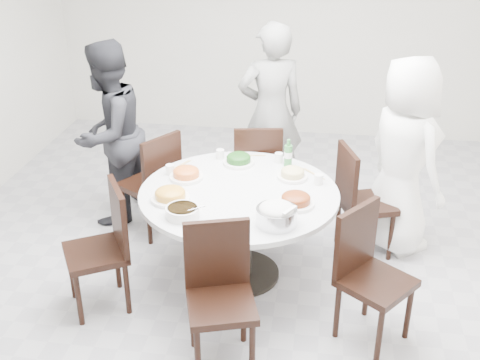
# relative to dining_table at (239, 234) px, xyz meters

# --- Properties ---
(floor) EXTENTS (6.00, 6.00, 0.01)m
(floor) POSITION_rel_dining_table_xyz_m (0.32, 0.18, -0.38)
(floor) COLOR #A9A9AE
(floor) RESTS_ON ground
(wall_back) EXTENTS (6.00, 0.01, 2.80)m
(wall_back) POSITION_rel_dining_table_xyz_m (0.32, 3.18, 1.02)
(wall_back) COLOR silver
(wall_back) RESTS_ON ground
(dining_table) EXTENTS (1.50, 1.50, 0.75)m
(dining_table) POSITION_rel_dining_table_xyz_m (0.00, 0.00, 0.00)
(dining_table) COLOR silver
(dining_table) RESTS_ON floor
(chair_ne) EXTENTS (0.53, 0.53, 0.95)m
(chair_ne) POSITION_rel_dining_table_xyz_m (0.98, 0.51, 0.10)
(chair_ne) COLOR black
(chair_ne) RESTS_ON floor
(chair_n) EXTENTS (0.49, 0.49, 0.95)m
(chair_n) POSITION_rel_dining_table_xyz_m (0.01, 0.97, 0.10)
(chair_n) COLOR black
(chair_n) RESTS_ON floor
(chair_nw) EXTENTS (0.58, 0.58, 0.95)m
(chair_nw) POSITION_rel_dining_table_xyz_m (-0.89, 0.58, 0.10)
(chair_nw) COLOR black
(chair_nw) RESTS_ON floor
(chair_sw) EXTENTS (0.58, 0.58, 0.95)m
(chair_sw) POSITION_rel_dining_table_xyz_m (-0.95, -0.53, 0.10)
(chair_sw) COLOR black
(chair_sw) RESTS_ON floor
(chair_s) EXTENTS (0.53, 0.53, 0.95)m
(chair_s) POSITION_rel_dining_table_xyz_m (0.04, -0.98, 0.10)
(chair_s) COLOR black
(chair_s) RESTS_ON floor
(chair_se) EXTENTS (0.59, 0.59, 0.95)m
(chair_se) POSITION_rel_dining_table_xyz_m (1.01, -0.59, 0.10)
(chair_se) COLOR black
(chair_se) RESTS_ON floor
(diner_right) EXTENTS (0.89, 0.97, 1.66)m
(diner_right) POSITION_rel_dining_table_xyz_m (1.25, 0.65, 0.45)
(diner_right) COLOR white
(diner_right) RESTS_ON floor
(diner_middle) EXTENTS (0.73, 0.60, 1.73)m
(diner_middle) POSITION_rel_dining_table_xyz_m (0.09, 1.41, 0.49)
(diner_middle) COLOR black
(diner_middle) RESTS_ON floor
(diner_left) EXTENTS (0.83, 0.95, 1.66)m
(diner_left) POSITION_rel_dining_table_xyz_m (-1.28, 0.77, 0.45)
(diner_left) COLOR black
(diner_left) RESTS_ON floor
(dish_greens) EXTENTS (0.25, 0.25, 0.07)m
(dish_greens) POSITION_rel_dining_table_xyz_m (-0.08, 0.48, 0.41)
(dish_greens) COLOR white
(dish_greens) RESTS_ON dining_table
(dish_pale) EXTENTS (0.23, 0.23, 0.06)m
(dish_pale) POSITION_rel_dining_table_xyz_m (0.38, 0.28, 0.41)
(dish_pale) COLOR white
(dish_pale) RESTS_ON dining_table
(dish_orange) EXTENTS (0.26, 0.26, 0.07)m
(dish_orange) POSITION_rel_dining_table_xyz_m (-0.44, 0.15, 0.41)
(dish_orange) COLOR white
(dish_orange) RESTS_ON dining_table
(dish_redbrown) EXTENTS (0.27, 0.27, 0.07)m
(dish_redbrown) POSITION_rel_dining_table_xyz_m (0.43, -0.15, 0.41)
(dish_redbrown) COLOR white
(dish_redbrown) RESTS_ON dining_table
(dish_tofu) EXTENTS (0.28, 0.28, 0.07)m
(dish_tofu) POSITION_rel_dining_table_xyz_m (-0.47, -0.21, 0.41)
(dish_tofu) COLOR white
(dish_tofu) RESTS_ON dining_table
(rice_bowl) EXTENTS (0.28, 0.28, 0.12)m
(rice_bowl) POSITION_rel_dining_table_xyz_m (0.32, -0.44, 0.43)
(rice_bowl) COLOR silver
(rice_bowl) RESTS_ON dining_table
(soup_bowl) EXTENTS (0.23, 0.23, 0.07)m
(soup_bowl) POSITION_rel_dining_table_xyz_m (-0.33, -0.43, 0.41)
(soup_bowl) COLOR white
(soup_bowl) RESTS_ON dining_table
(beverage_bottle) EXTENTS (0.07, 0.07, 0.23)m
(beverage_bottle) POSITION_rel_dining_table_xyz_m (0.32, 0.51, 0.49)
(beverage_bottle) COLOR #2E7334
(beverage_bottle) RESTS_ON dining_table
(tea_cups) EXTENTS (0.07, 0.07, 0.08)m
(tea_cups) POSITION_rel_dining_table_xyz_m (0.02, 0.64, 0.42)
(tea_cups) COLOR white
(tea_cups) RESTS_ON dining_table
(chopsticks) EXTENTS (0.24, 0.04, 0.01)m
(chopsticks) POSITION_rel_dining_table_xyz_m (-0.04, 0.70, 0.38)
(chopsticks) COLOR tan
(chopsticks) RESTS_ON dining_table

